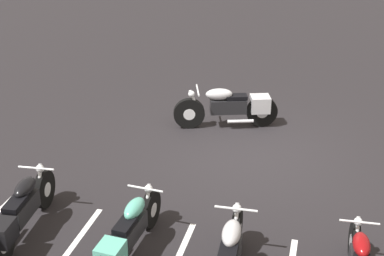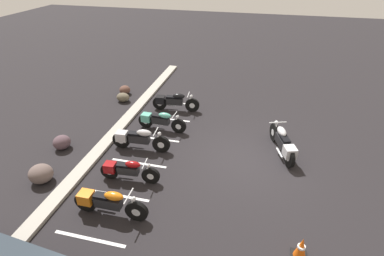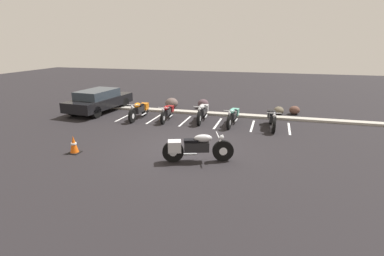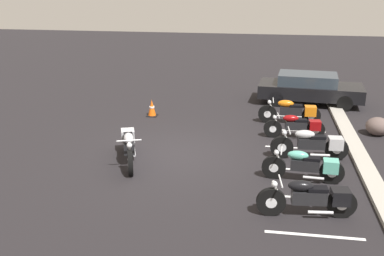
% 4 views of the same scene
% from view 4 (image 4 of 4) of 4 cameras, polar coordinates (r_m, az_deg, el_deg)
% --- Properties ---
extents(ground, '(60.00, 60.00, 0.00)m').
position_cam_4_polar(ground, '(13.86, -2.32, -3.42)').
color(ground, black).
extents(motorcycle_silver_featured, '(2.35, 1.05, 0.96)m').
position_cam_4_polar(motorcycle_silver_featured, '(13.36, -8.03, -2.14)').
color(motorcycle_silver_featured, black).
rests_on(motorcycle_silver_featured, ground).
extents(parked_bike_0, '(0.64, 2.28, 0.90)m').
position_cam_4_polar(parked_bike_0, '(16.98, 12.66, 2.07)').
color(parked_bike_0, black).
rests_on(parked_bike_0, ground).
extents(parked_bike_1, '(0.57, 2.05, 0.81)m').
position_cam_4_polar(parked_bike_1, '(15.53, 13.25, 0.26)').
color(parked_bike_1, black).
rests_on(parked_bike_1, ground).
extents(parked_bike_2, '(0.65, 2.30, 0.90)m').
position_cam_4_polar(parked_bike_2, '(13.86, 15.16, -1.96)').
color(parked_bike_2, black).
rests_on(parked_bike_2, ground).
extents(parked_bike_3, '(0.61, 2.17, 0.85)m').
position_cam_4_polar(parked_bike_3, '(12.35, 14.41, -4.65)').
color(parked_bike_3, black).
rests_on(parked_bike_3, ground).
extents(parked_bike_4, '(0.65, 2.27, 0.89)m').
position_cam_4_polar(parked_bike_4, '(10.65, 14.98, -8.55)').
color(parked_bike_4, black).
rests_on(parked_bike_4, ground).
extents(car_black, '(2.19, 4.45, 1.29)m').
position_cam_4_polar(car_black, '(19.83, 14.70, 4.95)').
color(car_black, black).
rests_on(car_black, ground).
extents(concrete_curb, '(18.00, 0.50, 0.12)m').
position_cam_4_polar(concrete_curb, '(13.95, 21.01, -4.34)').
color(concrete_curb, '#A8A399').
rests_on(concrete_curb, ground).
extents(landscape_rock_2, '(0.91, 0.93, 0.63)m').
position_cam_4_polar(landscape_rock_2, '(16.71, 22.52, 0.20)').
color(landscape_rock_2, '#604F4B').
rests_on(landscape_rock_2, ground).
extents(traffic_cone, '(0.40, 0.40, 0.66)m').
position_cam_4_polar(traffic_cone, '(17.61, -5.11, 2.52)').
color(traffic_cone, black).
rests_on(traffic_cone, ground).
extents(stall_line_0, '(0.10, 2.10, 0.00)m').
position_cam_4_polar(stall_line_0, '(18.01, 12.66, 1.47)').
color(stall_line_0, white).
rests_on(stall_line_0, ground).
extents(stall_line_1, '(0.10, 2.10, 0.00)m').
position_cam_4_polar(stall_line_1, '(16.39, 12.97, -0.31)').
color(stall_line_1, white).
rests_on(stall_line_1, ground).
extents(stall_line_2, '(0.10, 2.10, 0.00)m').
position_cam_4_polar(stall_line_2, '(14.78, 13.36, -2.48)').
color(stall_line_2, white).
rests_on(stall_line_2, ground).
extents(stall_line_3, '(0.10, 2.10, 0.00)m').
position_cam_4_polar(stall_line_3, '(13.20, 13.84, -5.17)').
color(stall_line_3, white).
rests_on(stall_line_3, ground).
extents(stall_line_4, '(0.10, 2.10, 0.00)m').
position_cam_4_polar(stall_line_4, '(11.66, 14.46, -8.59)').
color(stall_line_4, white).
rests_on(stall_line_4, ground).
extents(stall_line_5, '(0.10, 2.10, 0.00)m').
position_cam_4_polar(stall_line_5, '(10.18, 15.28, -13.02)').
color(stall_line_5, white).
rests_on(stall_line_5, ground).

